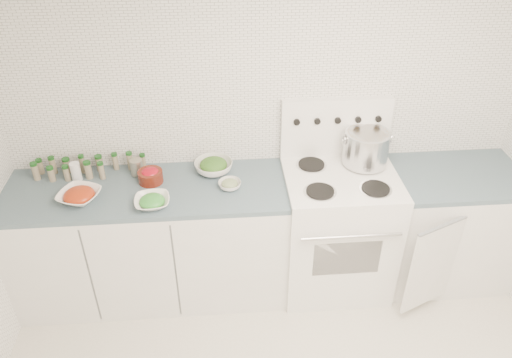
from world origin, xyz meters
name	(u,v)px	position (x,y,z in m)	size (l,w,h in m)	color
room_walls	(305,216)	(0.00, 0.00, 1.56)	(3.54, 3.04, 2.52)	white
counter_left	(153,241)	(-0.82, 1.19, 0.45)	(1.85, 0.62, 0.90)	white
stove	(336,227)	(0.48, 1.19, 0.50)	(0.76, 0.70, 1.36)	white
counter_right	(446,226)	(1.30, 1.19, 0.45)	(0.89, 0.79, 0.90)	white
stock_pot	(366,146)	(0.66, 1.32, 1.07)	(0.33, 0.31, 0.23)	silver
bowl_tomato	(79,195)	(-1.22, 1.10, 0.94)	(0.32, 0.32, 0.08)	white
bowl_snowpea	(152,201)	(-0.76, 1.01, 0.93)	(0.24, 0.24, 0.07)	white
bowl_broccoli	(214,166)	(-0.37, 1.36, 0.95)	(0.34, 0.34, 0.10)	white
bowl_zucchini	(230,184)	(-0.27, 1.16, 0.93)	(0.19, 0.19, 0.06)	white
bowl_pepper	(150,175)	(-0.79, 1.27, 0.95)	(0.16, 0.16, 0.10)	#55190E
salt_canister	(76,172)	(-1.28, 1.33, 0.96)	(0.06, 0.06, 0.13)	white
tin_can	(137,167)	(-0.89, 1.37, 0.96)	(0.09, 0.09, 0.11)	gray
spice_cluster	(81,166)	(-1.26, 1.40, 0.96)	(0.74, 0.16, 0.14)	gray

